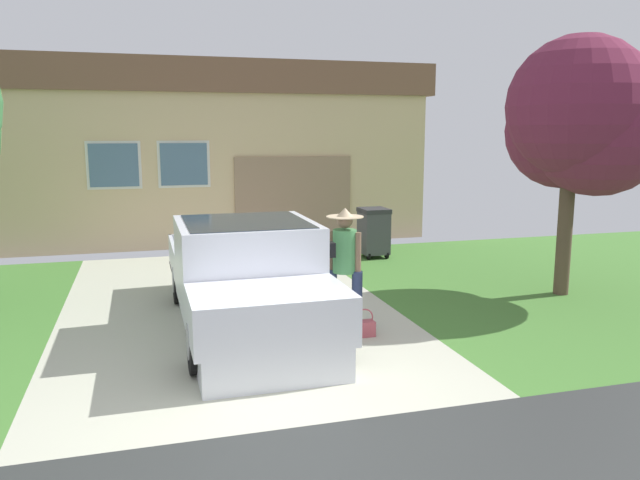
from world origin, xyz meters
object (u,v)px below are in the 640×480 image
object	(u,v)px
front_yard_tree	(582,121)
pickup_truck	(246,283)
person_with_hat	(345,260)
house_with_garage	(212,150)
wheeled_trash_bin	(374,231)
handbag	(364,327)

from	to	relation	value
front_yard_tree	pickup_truck	bearing A→B (deg)	-176.74
pickup_truck	front_yard_tree	world-z (taller)	front_yard_tree
person_with_hat	house_with_garage	bearing A→B (deg)	-50.76
house_with_garage	front_yard_tree	distance (m)	10.29
pickup_truck	wheeled_trash_bin	world-z (taller)	pickup_truck
pickup_truck	handbag	xyz separation A→B (m)	(1.54, -0.73, -0.58)
pickup_truck	house_with_garage	distance (m)	9.34
pickup_truck	front_yard_tree	distance (m)	6.22
pickup_truck	wheeled_trash_bin	size ratio (longest dim) A/B	4.74
pickup_truck	handbag	distance (m)	1.80
house_with_garage	front_yard_tree	world-z (taller)	house_with_garage
pickup_truck	house_with_garage	size ratio (longest dim) A/B	0.48
person_with_hat	wheeled_trash_bin	xyz separation A→B (m)	(2.31, 4.90, -0.43)
wheeled_trash_bin	handbag	bearing A→B (deg)	-112.10
pickup_truck	house_with_garage	xyz separation A→B (m)	(0.57, 9.18, 1.61)
handbag	house_with_garage	bearing A→B (deg)	95.64
person_with_hat	handbag	world-z (taller)	person_with_hat
handbag	house_with_garage	size ratio (longest dim) A/B	0.04
house_with_garage	wheeled_trash_bin	xyz separation A→B (m)	(3.10, -4.68, -1.71)
house_with_garage	pickup_truck	bearing A→B (deg)	-93.53
person_with_hat	handbag	xyz separation A→B (m)	(0.19, -0.33, -0.92)
person_with_hat	house_with_garage	size ratio (longest dim) A/B	0.16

